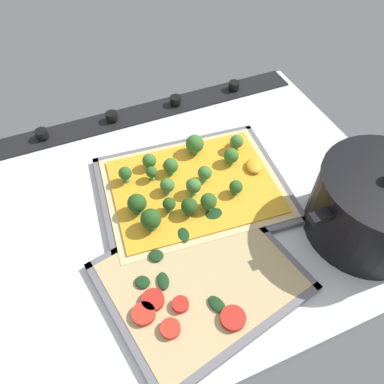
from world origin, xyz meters
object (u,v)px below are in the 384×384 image
baking_tray_front (193,190)px  cooking_pot (375,206)px  broccoli_pizza (191,185)px  veggie_pizza_back (198,279)px  baking_tray_back (201,278)px

baking_tray_front → cooking_pot: bearing=141.3°
broccoli_pizza → cooking_pot: 33.62cm
broccoli_pizza → veggie_pizza_back: broccoli_pizza is taller
veggie_pizza_back → cooking_pot: size_ratio=1.14×
baking_tray_front → cooking_pot: (-25.60, 20.49, 6.54)cm
veggie_pizza_back → cooking_pot: cooking_pot is taller
baking_tray_front → veggie_pizza_back: bearing=69.5°
baking_tray_front → baking_tray_back: size_ratio=1.10×
baking_tray_front → baking_tray_back: bearing=70.8°
veggie_pizza_back → broccoli_pizza: bearing=-109.2°
broccoli_pizza → cooking_pot: bearing=141.4°
baking_tray_back → veggie_pizza_back: veggie_pizza_back is taller
cooking_pot → broccoli_pizza: bearing=-38.6°
broccoli_pizza → cooking_pot: cooking_pot is taller
baking_tray_back → veggie_pizza_back: (0.56, 0.25, 0.69)cm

